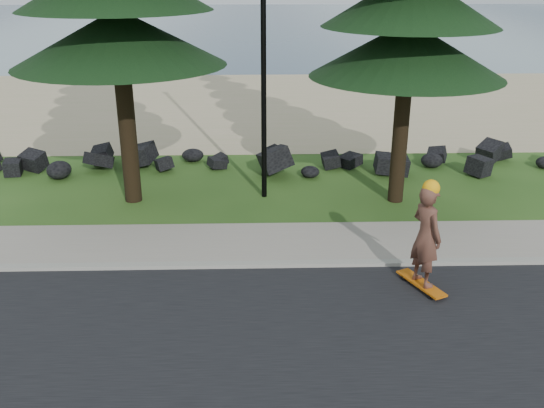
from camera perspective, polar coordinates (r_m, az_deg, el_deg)
The scene contains 9 objects.
ground at distance 13.57m, azimuth -0.53°, elevation -4.16°, with size 160.00×160.00×0.00m, color #244716.
road at distance 9.73m, azimuth -0.01°, elevation -15.86°, with size 160.00×7.00×0.02m, color black.
kerb at distance 12.74m, azimuth -0.45°, elevation -5.74°, with size 160.00×0.20×0.10m, color #99968A.
sidewalk at distance 13.73m, azimuth -0.54°, elevation -3.64°, with size 160.00×2.00×0.08m, color gray.
beach_sand at distance 27.34m, azimuth -1.10°, elevation 9.36°, with size 160.00×15.00×0.01m, color tan.
ocean at distance 63.46m, azimuth -1.42°, elevation 16.57°, with size 160.00×58.00×0.01m, color #324B60.
seawall_boulders at distance 18.76m, azimuth -0.85°, elevation 3.40°, with size 60.00×2.40×1.10m, color black, non-canonical shape.
lamp_post at distance 15.49m, azimuth -0.81°, elevation 15.15°, with size 0.25×0.14×8.14m.
skateboarder at distance 11.82m, azimuth 14.30°, elevation -2.97°, with size 0.77×1.22×2.24m.
Camera 1 is at (-0.21, -12.18, 5.98)m, focal length 40.00 mm.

